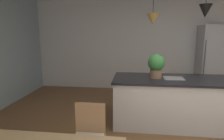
{
  "coord_description": "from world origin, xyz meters",
  "views": [
    {
      "loc": [
        -1.03,
        -2.62,
        1.72
      ],
      "look_at": [
        -1.4,
        0.45,
        1.12
      ],
      "focal_mm": 30.72,
      "sensor_mm": 36.0,
      "label": 1
    }
  ],
  "objects_px": {
    "refrigerator": "(211,61)",
    "potted_plant_on_island": "(156,65)",
    "kitchen_island": "(173,101)",
    "chair_far_right": "(88,138)"
  },
  "relations": [
    {
      "from": "refrigerator",
      "to": "potted_plant_on_island",
      "type": "bearing_deg",
      "value": -130.87
    },
    {
      "from": "potted_plant_on_island",
      "to": "kitchen_island",
      "type": "bearing_deg",
      "value": 0.0
    },
    {
      "from": "kitchen_island",
      "to": "refrigerator",
      "type": "bearing_deg",
      "value": 55.4
    },
    {
      "from": "kitchen_island",
      "to": "refrigerator",
      "type": "relative_size",
      "value": 1.16
    },
    {
      "from": "potted_plant_on_island",
      "to": "refrigerator",
      "type": "bearing_deg",
      "value": 49.13
    },
    {
      "from": "chair_far_right",
      "to": "refrigerator",
      "type": "xyz_separation_m",
      "value": [
        2.61,
        3.4,
        0.49
      ]
    },
    {
      "from": "kitchen_island",
      "to": "chair_far_right",
      "type": "bearing_deg",
      "value": -131.02
    },
    {
      "from": "refrigerator",
      "to": "chair_far_right",
      "type": "bearing_deg",
      "value": -127.5
    },
    {
      "from": "chair_far_right",
      "to": "potted_plant_on_island",
      "type": "distance_m",
      "value": 1.86
    },
    {
      "from": "refrigerator",
      "to": "potted_plant_on_island",
      "type": "relative_size",
      "value": 4.35
    }
  ]
}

